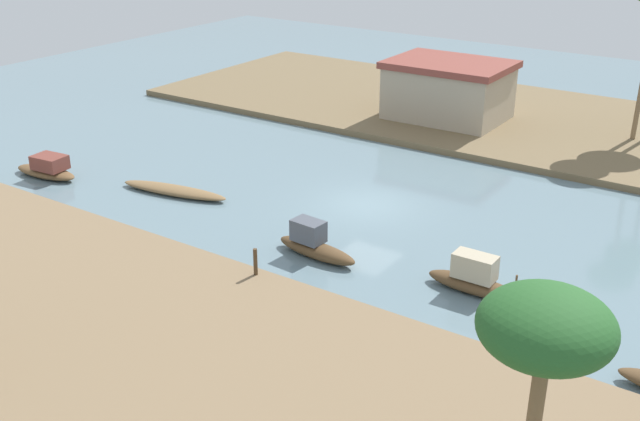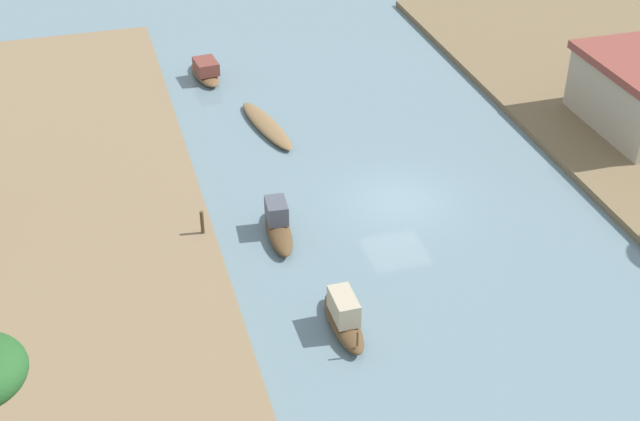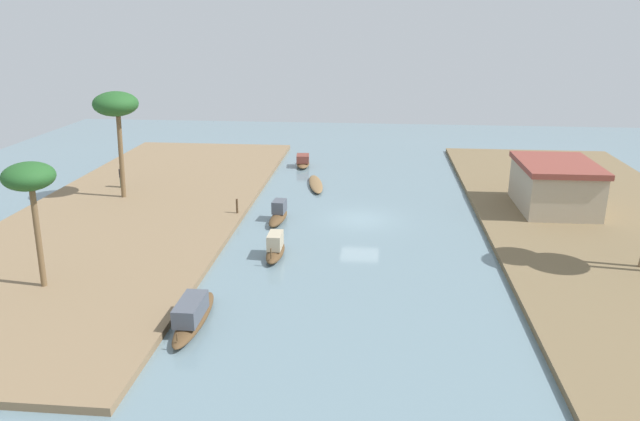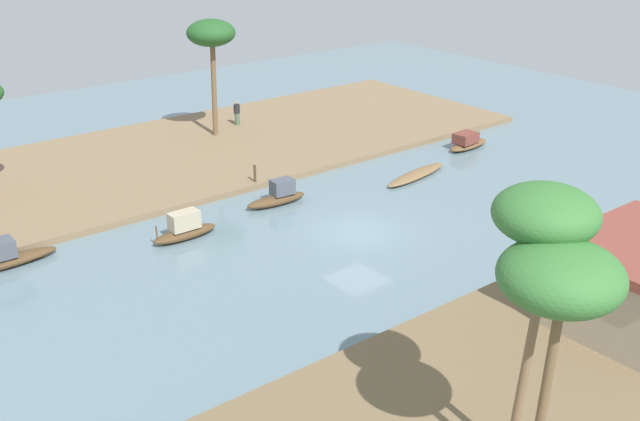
{
  "view_description": "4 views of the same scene",
  "coord_description": "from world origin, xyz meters",
  "px_view_note": "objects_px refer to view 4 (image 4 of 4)",
  "views": [
    {
      "loc": [
        15.35,
        -25.96,
        12.54
      ],
      "look_at": [
        0.18,
        -3.77,
        1.1
      ],
      "focal_mm": 43.43,
      "sensor_mm": 36.0,
      "label": 1
    },
    {
      "loc": [
        27.87,
        -11.37,
        19.29
      ],
      "look_at": [
        1.39,
        -3.72,
        1.11
      ],
      "focal_mm": 49.32,
      "sensor_mm": 36.0,
      "label": 2
    },
    {
      "loc": [
        37.11,
        0.86,
        12.74
      ],
      "look_at": [
        0.53,
        -2.61,
        0.68
      ],
      "focal_mm": 33.71,
      "sensor_mm": 36.0,
      "label": 3
    },
    {
      "loc": [
        21.85,
        24.74,
        14.94
      ],
      "look_at": [
        1.45,
        -1.11,
        1.16
      ],
      "focal_mm": 42.72,
      "sensor_mm": 36.0,
      "label": 4
    }
  ],
  "objects_px": {
    "person_on_near_bank": "(237,115)",
    "palm_tree_left_near": "(211,35)",
    "sampan_downstream_large": "(278,196)",
    "sampan_near_left_bank": "(416,175)",
    "palm_tree_right_short": "(545,220)",
    "sampan_foreground": "(185,229)",
    "sampan_with_tall_canopy": "(467,142)",
    "palm_tree_right_tall": "(560,280)",
    "mooring_post": "(255,174)"
  },
  "relations": [
    {
      "from": "sampan_foreground",
      "to": "mooring_post",
      "type": "relative_size",
      "value": 3.39
    },
    {
      "from": "person_on_near_bank",
      "to": "mooring_post",
      "type": "height_order",
      "value": "person_on_near_bank"
    },
    {
      "from": "sampan_foreground",
      "to": "palm_tree_right_short",
      "type": "bearing_deg",
      "value": 88.74
    },
    {
      "from": "sampan_near_left_bank",
      "to": "palm_tree_right_tall",
      "type": "relative_size",
      "value": 0.73
    },
    {
      "from": "sampan_foreground",
      "to": "sampan_with_tall_canopy",
      "type": "bearing_deg",
      "value": -177.54
    },
    {
      "from": "sampan_with_tall_canopy",
      "to": "palm_tree_right_tall",
      "type": "distance_m",
      "value": 31.14
    },
    {
      "from": "person_on_near_bank",
      "to": "sampan_near_left_bank",
      "type": "bearing_deg",
      "value": -76.36
    },
    {
      "from": "person_on_near_bank",
      "to": "sampan_with_tall_canopy",
      "type": "bearing_deg",
      "value": -51.65
    },
    {
      "from": "palm_tree_left_near",
      "to": "palm_tree_right_tall",
      "type": "bearing_deg",
      "value": 72.69
    },
    {
      "from": "sampan_with_tall_canopy",
      "to": "mooring_post",
      "type": "height_order",
      "value": "mooring_post"
    },
    {
      "from": "sampan_downstream_large",
      "to": "palm_tree_right_short",
      "type": "xyz_separation_m",
      "value": [
        6.2,
        20.13,
        7.15
      ]
    },
    {
      "from": "sampan_foreground",
      "to": "palm_tree_left_near",
      "type": "relative_size",
      "value": 0.43
    },
    {
      "from": "palm_tree_left_near",
      "to": "mooring_post",
      "type": "bearing_deg",
      "value": 72.04
    },
    {
      "from": "sampan_foreground",
      "to": "person_on_near_bank",
      "type": "distance_m",
      "value": 17.81
    },
    {
      "from": "palm_tree_right_short",
      "to": "sampan_downstream_large",
      "type": "bearing_deg",
      "value": -107.11
    },
    {
      "from": "sampan_with_tall_canopy",
      "to": "person_on_near_bank",
      "type": "relative_size",
      "value": 2.14
    },
    {
      "from": "sampan_with_tall_canopy",
      "to": "palm_tree_right_short",
      "type": "distance_m",
      "value": 30.09
    },
    {
      "from": "sampan_near_left_bank",
      "to": "mooring_post",
      "type": "relative_size",
      "value": 5.54
    },
    {
      "from": "palm_tree_right_tall",
      "to": "person_on_near_bank",
      "type": "bearing_deg",
      "value": -110.33
    },
    {
      "from": "sampan_near_left_bank",
      "to": "person_on_near_bank",
      "type": "height_order",
      "value": "person_on_near_bank"
    },
    {
      "from": "sampan_near_left_bank",
      "to": "palm_tree_left_near",
      "type": "relative_size",
      "value": 0.71
    },
    {
      "from": "sampan_foreground",
      "to": "person_on_near_bank",
      "type": "height_order",
      "value": "person_on_near_bank"
    },
    {
      "from": "sampan_near_left_bank",
      "to": "sampan_foreground",
      "type": "bearing_deg",
      "value": -13.41
    },
    {
      "from": "sampan_with_tall_canopy",
      "to": "person_on_near_bank",
      "type": "bearing_deg",
      "value": -59.67
    },
    {
      "from": "palm_tree_left_near",
      "to": "sampan_foreground",
      "type": "bearing_deg",
      "value": 53.42
    },
    {
      "from": "sampan_near_left_bank",
      "to": "person_on_near_bank",
      "type": "distance_m",
      "value": 14.62
    },
    {
      "from": "sampan_foreground",
      "to": "palm_tree_right_short",
      "type": "xyz_separation_m",
      "value": [
        0.32,
        19.36,
        7.11
      ]
    },
    {
      "from": "palm_tree_left_near",
      "to": "palm_tree_right_short",
      "type": "xyz_separation_m",
      "value": [
        9.5,
        31.72,
        0.83
      ]
    },
    {
      "from": "sampan_near_left_bank",
      "to": "palm_tree_right_short",
      "type": "distance_m",
      "value": 24.84
    },
    {
      "from": "sampan_downstream_large",
      "to": "sampan_with_tall_canopy",
      "type": "xyz_separation_m",
      "value": [
        -14.76,
        -0.22,
        -0.05
      ]
    },
    {
      "from": "palm_tree_right_short",
      "to": "sampan_near_left_bank",
      "type": "bearing_deg",
      "value": -128.34
    },
    {
      "from": "sampan_downstream_large",
      "to": "sampan_near_left_bank",
      "type": "bearing_deg",
      "value": 174.08
    },
    {
      "from": "person_on_near_bank",
      "to": "palm_tree_left_near",
      "type": "relative_size",
      "value": 0.22
    },
    {
      "from": "mooring_post",
      "to": "sampan_with_tall_canopy",
      "type": "bearing_deg",
      "value": 169.76
    },
    {
      "from": "mooring_post",
      "to": "palm_tree_right_short",
      "type": "height_order",
      "value": "palm_tree_right_short"
    },
    {
      "from": "sampan_with_tall_canopy",
      "to": "palm_tree_right_short",
      "type": "relative_size",
      "value": 0.43
    },
    {
      "from": "sampan_near_left_bank",
      "to": "palm_tree_left_near",
      "type": "height_order",
      "value": "palm_tree_left_near"
    },
    {
      "from": "sampan_downstream_large",
      "to": "palm_tree_left_near",
      "type": "distance_m",
      "value": 13.6
    },
    {
      "from": "palm_tree_right_short",
      "to": "mooring_post",
      "type": "bearing_deg",
      "value": -106.17
    },
    {
      "from": "sampan_downstream_large",
      "to": "palm_tree_right_tall",
      "type": "distance_m",
      "value": 23.18
    },
    {
      "from": "sampan_with_tall_canopy",
      "to": "sampan_near_left_bank",
      "type": "bearing_deg",
      "value": 10.15
    },
    {
      "from": "palm_tree_right_short",
      "to": "palm_tree_left_near",
      "type": "bearing_deg",
      "value": -106.67
    },
    {
      "from": "sampan_downstream_large",
      "to": "palm_tree_right_tall",
      "type": "height_order",
      "value": "palm_tree_right_tall"
    },
    {
      "from": "sampan_downstream_large",
      "to": "sampan_with_tall_canopy",
      "type": "distance_m",
      "value": 14.77
    },
    {
      "from": "person_on_near_bank",
      "to": "palm_tree_left_near",
      "type": "height_order",
      "value": "palm_tree_left_near"
    },
    {
      "from": "sampan_foreground",
      "to": "sampan_near_left_bank",
      "type": "bearing_deg",
      "value": 176.64
    },
    {
      "from": "sampan_near_left_bank",
      "to": "palm_tree_right_tall",
      "type": "bearing_deg",
      "value": 41.55
    },
    {
      "from": "sampan_with_tall_canopy",
      "to": "mooring_post",
      "type": "relative_size",
      "value": 3.68
    },
    {
      "from": "palm_tree_right_tall",
      "to": "palm_tree_right_short",
      "type": "bearing_deg",
      "value": -123.78
    },
    {
      "from": "person_on_near_bank",
      "to": "sampan_foreground",
      "type": "bearing_deg",
      "value": -127.99
    }
  ]
}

